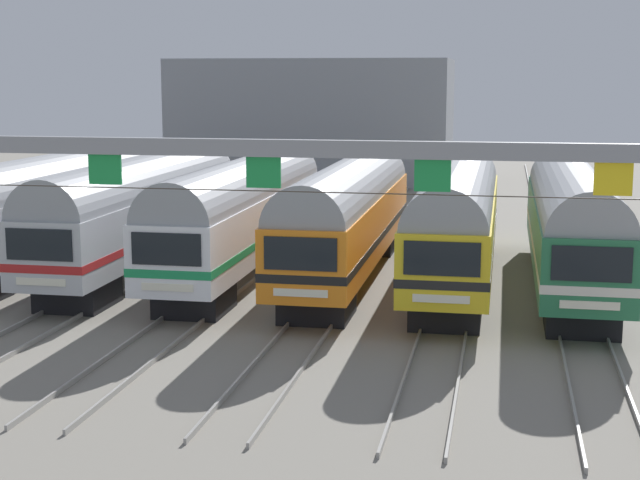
{
  "coord_description": "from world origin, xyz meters",
  "views": [
    {
      "loc": [
        8.18,
        -37.39,
        8.07
      ],
      "look_at": [
        1.46,
        -2.21,
        1.96
      ],
      "focal_mm": 54.33,
      "sensor_mm": 36.0,
      "label": 1
    }
  ],
  "objects_px": {
    "commuter_train_white": "(243,210)",
    "commuter_train_green": "(571,219)",
    "commuter_train_stainless": "(142,208)",
    "commuter_train_yellow": "(457,216)",
    "commuter_train_silver": "(45,205)",
    "catenary_gantry": "(183,181)",
    "commuter_train_orange": "(348,213)"
  },
  "relations": [
    {
      "from": "commuter_train_green",
      "to": "catenary_gantry",
      "type": "relative_size",
      "value": 0.68
    },
    {
      "from": "commuter_train_white",
      "to": "commuter_train_green",
      "type": "relative_size",
      "value": 1.0
    },
    {
      "from": "commuter_train_yellow",
      "to": "commuter_train_silver",
      "type": "bearing_deg",
      "value": 180.0
    },
    {
      "from": "commuter_train_orange",
      "to": "commuter_train_white",
      "type": "bearing_deg",
      "value": 179.94
    },
    {
      "from": "commuter_train_silver",
      "to": "commuter_train_yellow",
      "type": "height_order",
      "value": "same"
    },
    {
      "from": "commuter_train_stainless",
      "to": "commuter_train_white",
      "type": "bearing_deg",
      "value": 0.06
    },
    {
      "from": "commuter_train_silver",
      "to": "commuter_train_stainless",
      "type": "height_order",
      "value": "same"
    },
    {
      "from": "commuter_train_silver",
      "to": "commuter_train_green",
      "type": "distance_m",
      "value": 21.5
    },
    {
      "from": "commuter_train_silver",
      "to": "commuter_train_yellow",
      "type": "distance_m",
      "value": 17.2
    },
    {
      "from": "commuter_train_stainless",
      "to": "commuter_train_silver",
      "type": "bearing_deg",
      "value": 180.0
    },
    {
      "from": "commuter_train_stainless",
      "to": "commuter_train_green",
      "type": "height_order",
      "value": "commuter_train_green"
    },
    {
      "from": "commuter_train_orange",
      "to": "commuter_train_yellow",
      "type": "xyz_separation_m",
      "value": [
        4.3,
        0.0,
        0.0
      ]
    },
    {
      "from": "commuter_train_white",
      "to": "commuter_train_orange",
      "type": "distance_m",
      "value": 4.3
    },
    {
      "from": "catenary_gantry",
      "to": "commuter_train_orange",
      "type": "bearing_deg",
      "value": 80.95
    },
    {
      "from": "commuter_train_white",
      "to": "commuter_train_yellow",
      "type": "height_order",
      "value": "commuter_train_white"
    },
    {
      "from": "commuter_train_stainless",
      "to": "commuter_train_yellow",
      "type": "relative_size",
      "value": 1.0
    },
    {
      "from": "commuter_train_stainless",
      "to": "commuter_train_orange",
      "type": "distance_m",
      "value": 8.6
    },
    {
      "from": "commuter_train_orange",
      "to": "catenary_gantry",
      "type": "xyz_separation_m",
      "value": [
        -2.15,
        -13.49,
        2.69
      ]
    },
    {
      "from": "commuter_train_green",
      "to": "catenary_gantry",
      "type": "bearing_deg",
      "value": -128.53
    },
    {
      "from": "commuter_train_silver",
      "to": "commuter_train_yellow",
      "type": "relative_size",
      "value": 1.0
    },
    {
      "from": "commuter_train_silver",
      "to": "commuter_train_green",
      "type": "bearing_deg",
      "value": 0.01
    },
    {
      "from": "commuter_train_yellow",
      "to": "commuter_train_green",
      "type": "relative_size",
      "value": 1.0
    },
    {
      "from": "commuter_train_silver",
      "to": "commuter_train_green",
      "type": "relative_size",
      "value": 1.0
    },
    {
      "from": "commuter_train_silver",
      "to": "commuter_train_orange",
      "type": "distance_m",
      "value": 12.9
    },
    {
      "from": "commuter_train_yellow",
      "to": "catenary_gantry",
      "type": "bearing_deg",
      "value": -115.54
    },
    {
      "from": "commuter_train_orange",
      "to": "commuter_train_green",
      "type": "height_order",
      "value": "commuter_train_green"
    },
    {
      "from": "commuter_train_stainless",
      "to": "commuter_train_green",
      "type": "distance_m",
      "value": 17.2
    },
    {
      "from": "commuter_train_white",
      "to": "commuter_train_green",
      "type": "xyz_separation_m",
      "value": [
        12.9,
        0.0,
        0.0
      ]
    },
    {
      "from": "commuter_train_green",
      "to": "commuter_train_silver",
      "type": "bearing_deg",
      "value": -179.99
    },
    {
      "from": "commuter_train_silver",
      "to": "commuter_train_yellow",
      "type": "bearing_deg",
      "value": 0.0
    },
    {
      "from": "commuter_train_stainless",
      "to": "commuter_train_yellow",
      "type": "height_order",
      "value": "same"
    },
    {
      "from": "commuter_train_stainless",
      "to": "commuter_train_green",
      "type": "bearing_deg",
      "value": 0.01
    }
  ]
}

